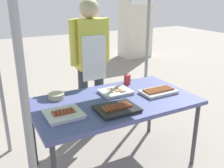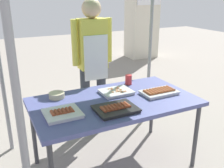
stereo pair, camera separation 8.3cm
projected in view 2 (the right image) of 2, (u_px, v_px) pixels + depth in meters
ground_plane at (114, 164)px, 2.78m from camera, size 18.00×18.00×0.00m
stall_table at (114, 105)px, 2.54m from camera, size 1.60×0.90×0.75m
tray_grilled_sausages at (159, 92)px, 2.67m from camera, size 0.37×0.23×0.05m
tray_meat_skewers at (116, 92)px, 2.68m from camera, size 0.32×0.26×0.04m
tray_pork_links at (62, 113)px, 2.20m from camera, size 0.31×0.29×0.05m
tray_spring_rolls at (116, 109)px, 2.29m from camera, size 0.37×0.29×0.05m
condiment_bowl at (57, 95)px, 2.57m from camera, size 0.16×0.16×0.05m
drink_cup_near_edge at (129, 80)px, 2.94m from camera, size 0.08×0.08×0.11m
vendor_woman at (93, 56)px, 3.17m from camera, size 0.52×0.24×1.69m
neighbor_stall_left at (142, 20)px, 7.10m from camera, size 0.79×0.61×2.02m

